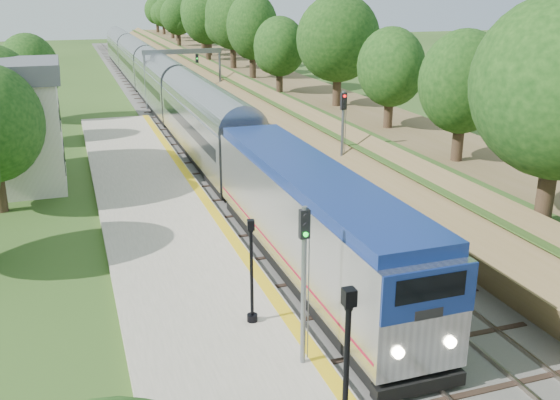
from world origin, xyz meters
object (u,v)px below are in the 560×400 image
object	(u,v)px
lamppost_far	(252,277)
train	(162,88)
lamppost_mid	(346,385)
signal_farside	(343,131)
signal_gantry	(183,62)
signal_platform	(304,270)

from	to	relation	value
lamppost_far	train	bearing A→B (deg)	85.38
lamppost_mid	signal_farside	distance (m)	23.76
signal_gantry	train	size ratio (longest dim) A/B	0.08
signal_gantry	signal_platform	bearing A→B (deg)	-96.13
lamppost_mid	lamppost_far	xyz separation A→B (m)	(-0.28, 7.57, -0.39)
train	lamppost_mid	bearing A→B (deg)	-93.67
train	signal_farside	bearing A→B (deg)	-79.02
signal_farside	train	bearing A→B (deg)	100.98
lamppost_far	lamppost_mid	bearing A→B (deg)	-87.89
lamppost_mid	signal_farside	world-z (taller)	signal_farside
train	signal_platform	bearing A→B (deg)	-93.37
lamppost_far	signal_platform	world-z (taller)	signal_platform
signal_gantry	signal_platform	size ratio (longest dim) A/B	1.54
train	signal_platform	distance (m)	49.29
lamppost_mid	signal_platform	world-z (taller)	signal_platform
signal_gantry	lamppost_far	distance (m)	47.35
signal_gantry	train	distance (m)	3.56
signal_gantry	signal_platform	distance (m)	50.30
train	lamppost_far	distance (m)	46.20
signal_gantry	train	xyz separation A→B (m)	(-2.47, -0.82, -2.43)
lamppost_mid	lamppost_far	distance (m)	7.58
train	lamppost_far	world-z (taller)	train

